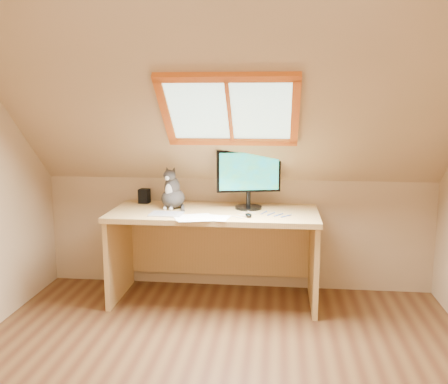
# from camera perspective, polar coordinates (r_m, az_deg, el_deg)

# --- Properties ---
(room_shell) EXTENTS (3.52, 3.52, 2.41)m
(room_shell) POSITION_cam_1_polar(r_m,az_deg,el_deg) (2.61, -1.82, 4.65)
(room_shell) COLOR tan
(room_shell) RESTS_ON ground
(desk) EXTENTS (1.73, 0.76, 0.79)m
(desk) POSITION_cam_1_polar(r_m,az_deg,el_deg) (4.30, -0.99, -4.99)
(desk) COLOR tan
(desk) RESTS_ON ground
(monitor) EXTENTS (0.54, 0.23, 0.50)m
(monitor) POSITION_cam_1_polar(r_m,az_deg,el_deg) (4.20, 2.84, 1.92)
(monitor) COLOR black
(monitor) RESTS_ON desk
(cat) EXTENTS (0.26, 0.28, 0.37)m
(cat) POSITION_cam_1_polar(r_m,az_deg,el_deg) (4.27, -5.91, -0.13)
(cat) COLOR #47423F
(cat) RESTS_ON desk
(desk_speaker) EXTENTS (0.10, 0.10, 0.13)m
(desk_speaker) POSITION_cam_1_polar(r_m,az_deg,el_deg) (4.53, -9.09, -0.46)
(desk_speaker) COLOR black
(desk_speaker) RESTS_ON desk
(graphics_tablet) EXTENTS (0.27, 0.20, 0.01)m
(graphics_tablet) POSITION_cam_1_polar(r_m,az_deg,el_deg) (4.05, -6.62, -2.52)
(graphics_tablet) COLOR #B2B2B7
(graphics_tablet) RESTS_ON desk
(mouse) EXTENTS (0.07, 0.10, 0.03)m
(mouse) POSITION_cam_1_polar(r_m,az_deg,el_deg) (3.95, 2.82, -2.66)
(mouse) COLOR black
(mouse) RESTS_ON desk
(papers) EXTENTS (0.35, 0.30, 0.01)m
(papers) POSITION_cam_1_polar(r_m,az_deg,el_deg) (3.93, -2.55, -2.90)
(papers) COLOR white
(papers) RESTS_ON desk
(cables) EXTENTS (0.51, 0.26, 0.01)m
(cables) POSITION_cam_1_polar(r_m,az_deg,el_deg) (4.02, 4.48, -2.58)
(cables) COLOR silver
(cables) RESTS_ON desk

